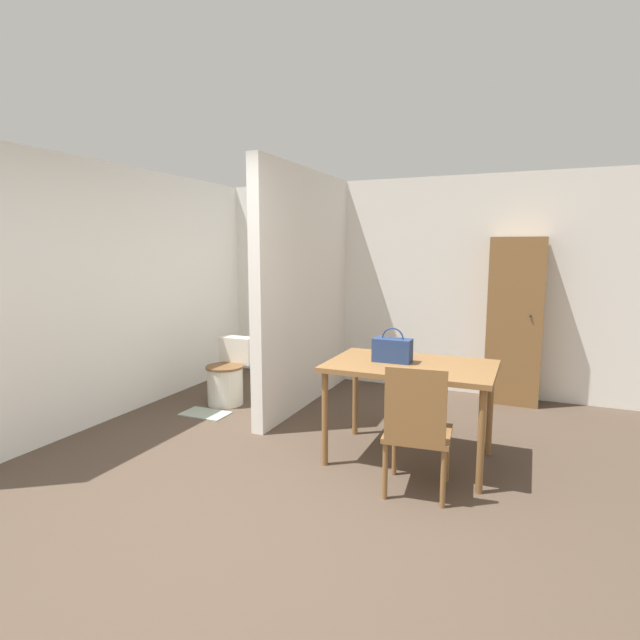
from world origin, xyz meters
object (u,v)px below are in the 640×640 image
(wooden_cabinet, at_px, (515,321))
(handbag, at_px, (392,350))
(toilet, at_px, (228,376))
(dining_table, at_px, (411,373))
(wooden_chair, at_px, (417,427))

(wooden_cabinet, bearing_deg, handbag, -113.22)
(toilet, relative_size, handbag, 2.32)
(dining_table, bearing_deg, wooden_cabinet, 70.70)
(toilet, xyz_separation_m, handbag, (2.02, -0.69, 0.59))
(wooden_chair, distance_m, wooden_cabinet, 2.59)
(dining_table, relative_size, toilet, 1.83)
(handbag, bearing_deg, toilet, 161.12)
(dining_table, height_order, handbag, handbag)
(wooden_chair, distance_m, toilet, 2.67)
(wooden_chair, bearing_deg, toilet, 146.39)
(dining_table, xyz_separation_m, wooden_chair, (0.18, -0.56, -0.22))
(toilet, relative_size, wooden_cabinet, 0.39)
(toilet, bearing_deg, handbag, -18.88)
(toilet, bearing_deg, wooden_cabinet, 23.74)
(wooden_chair, xyz_separation_m, handbag, (-0.33, 0.57, 0.40))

